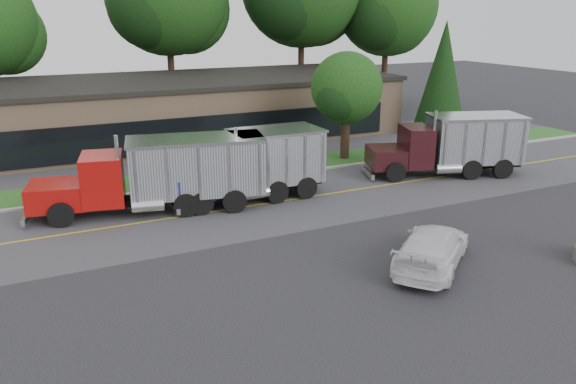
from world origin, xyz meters
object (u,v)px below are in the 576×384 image
dump_truck_red (165,173)px  dump_truck_blue (256,163)px  dump_truck_maroon (454,143)px  rally_car (432,247)px

dump_truck_red → dump_truck_blue: size_ratio=1.41×
dump_truck_red → dump_truck_maroon: same height
dump_truck_red → rally_car: 12.52m
dump_truck_maroon → rally_car: dump_truck_maroon is taller
dump_truck_blue → dump_truck_maroon: size_ratio=0.86×
dump_truck_red → rally_car: (7.16, -10.21, -1.08)m
dump_truck_red → rally_car: bearing=136.5°
dump_truck_blue → rally_car: dump_truck_blue is taller
rally_car → dump_truck_red: bearing=-4.0°
dump_truck_red → dump_truck_maroon: bearing=-172.1°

